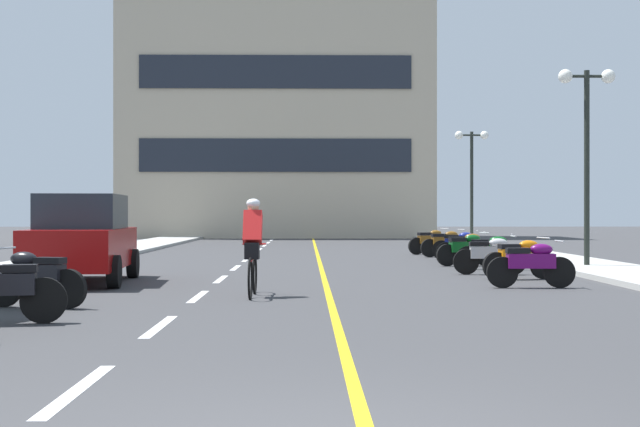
{
  "coord_description": "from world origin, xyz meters",
  "views": [
    {
      "loc": [
        -0.15,
        -5.18,
        1.43
      ],
      "look_at": [
        0.16,
        14.0,
        1.43
      ],
      "focal_mm": 49.53,
      "sensor_mm": 36.0,
      "label": 1
    }
  ],
  "objects_px": {
    "motorcycle_4": "(532,263)",
    "motorcycle_9": "(466,247)",
    "motorcycle_11": "(446,243)",
    "motorcycle_12": "(431,241)",
    "motorcycle_6": "(490,254)",
    "parked_car_near": "(82,239)",
    "street_lamp_mid": "(587,121)",
    "motorcycle_10": "(460,245)",
    "motorcycle_8": "(466,249)",
    "cyclist_rider": "(253,245)",
    "motorcycle_7": "(491,251)",
    "street_lamp_far": "(472,161)",
    "motorcycle_5": "(520,258)",
    "motorcycle_3": "(35,277)"
  },
  "relations": [
    {
      "from": "street_lamp_far",
      "to": "parked_car_near",
      "type": "height_order",
      "value": "street_lamp_far"
    },
    {
      "from": "motorcycle_5",
      "to": "motorcycle_10",
      "type": "height_order",
      "value": "same"
    },
    {
      "from": "motorcycle_4",
      "to": "motorcycle_7",
      "type": "height_order",
      "value": "same"
    },
    {
      "from": "motorcycle_7",
      "to": "motorcycle_5",
      "type": "bearing_deg",
      "value": -90.8
    },
    {
      "from": "motorcycle_12",
      "to": "motorcycle_9",
      "type": "bearing_deg",
      "value": -87.24
    },
    {
      "from": "motorcycle_8",
      "to": "motorcycle_11",
      "type": "relative_size",
      "value": 0.99
    },
    {
      "from": "parked_car_near",
      "to": "street_lamp_mid",
      "type": "bearing_deg",
      "value": 19.64
    },
    {
      "from": "motorcycle_11",
      "to": "motorcycle_12",
      "type": "bearing_deg",
      "value": 96.39
    },
    {
      "from": "motorcycle_7",
      "to": "motorcycle_12",
      "type": "height_order",
      "value": "same"
    },
    {
      "from": "motorcycle_8",
      "to": "motorcycle_11",
      "type": "bearing_deg",
      "value": 87.49
    },
    {
      "from": "motorcycle_4",
      "to": "motorcycle_12",
      "type": "height_order",
      "value": "same"
    },
    {
      "from": "motorcycle_4",
      "to": "motorcycle_6",
      "type": "distance_m",
      "value": 3.7
    },
    {
      "from": "motorcycle_5",
      "to": "motorcycle_7",
      "type": "distance_m",
      "value": 3.31
    },
    {
      "from": "motorcycle_7",
      "to": "motorcycle_9",
      "type": "relative_size",
      "value": 0.99
    },
    {
      "from": "motorcycle_6",
      "to": "motorcycle_11",
      "type": "height_order",
      "value": "same"
    },
    {
      "from": "street_lamp_far",
      "to": "motorcycle_5",
      "type": "bearing_deg",
      "value": -97.55
    },
    {
      "from": "motorcycle_4",
      "to": "motorcycle_9",
      "type": "relative_size",
      "value": 1.0
    },
    {
      "from": "motorcycle_9",
      "to": "motorcycle_3",
      "type": "bearing_deg",
      "value": -125.97
    },
    {
      "from": "motorcycle_7",
      "to": "motorcycle_9",
      "type": "xyz_separation_m",
      "value": [
        -0.07,
        3.1,
        0.0
      ]
    },
    {
      "from": "street_lamp_mid",
      "to": "cyclist_rider",
      "type": "xyz_separation_m",
      "value": [
        -8.09,
        -7.17,
        -2.9
      ]
    },
    {
      "from": "motorcycle_10",
      "to": "street_lamp_mid",
      "type": "bearing_deg",
      "value": -63.06
    },
    {
      "from": "cyclist_rider",
      "to": "motorcycle_5",
      "type": "bearing_deg",
      "value": 34.43
    },
    {
      "from": "street_lamp_far",
      "to": "cyclist_rider",
      "type": "xyz_separation_m",
      "value": [
        -8.08,
        -22.72,
        -2.82
      ]
    },
    {
      "from": "motorcycle_4",
      "to": "street_lamp_mid",
      "type": "bearing_deg",
      "value": 62.86
    },
    {
      "from": "motorcycle_8",
      "to": "street_lamp_mid",
      "type": "bearing_deg",
      "value": -29.91
    },
    {
      "from": "street_lamp_mid",
      "to": "cyclist_rider",
      "type": "relative_size",
      "value": 2.82
    },
    {
      "from": "parked_car_near",
      "to": "motorcycle_8",
      "type": "height_order",
      "value": "parked_car_near"
    },
    {
      "from": "street_lamp_mid",
      "to": "motorcycle_8",
      "type": "distance_m",
      "value": 4.62
    },
    {
      "from": "motorcycle_9",
      "to": "motorcycle_10",
      "type": "relative_size",
      "value": 1.0
    },
    {
      "from": "street_lamp_mid",
      "to": "motorcycle_11",
      "type": "relative_size",
      "value": 2.96
    },
    {
      "from": "street_lamp_mid",
      "to": "motorcycle_8",
      "type": "relative_size",
      "value": 2.98
    },
    {
      "from": "motorcycle_3",
      "to": "motorcycle_6",
      "type": "height_order",
      "value": "same"
    },
    {
      "from": "motorcycle_3",
      "to": "motorcycle_4",
      "type": "distance_m",
      "value": 9.11
    },
    {
      "from": "street_lamp_mid",
      "to": "motorcycle_7",
      "type": "xyz_separation_m",
      "value": [
        -2.47,
        -0.04,
        -3.32
      ]
    },
    {
      "from": "motorcycle_3",
      "to": "cyclist_rider",
      "type": "bearing_deg",
      "value": 29.66
    },
    {
      "from": "motorcycle_6",
      "to": "motorcycle_11",
      "type": "bearing_deg",
      "value": 88.05
    },
    {
      "from": "street_lamp_far",
      "to": "motorcycle_3",
      "type": "xyz_separation_m",
      "value": [
        -11.27,
        -24.54,
        -3.24
      ]
    },
    {
      "from": "motorcycle_3",
      "to": "motorcycle_5",
      "type": "relative_size",
      "value": 0.99
    },
    {
      "from": "motorcycle_11",
      "to": "motorcycle_12",
      "type": "distance_m",
      "value": 1.95
    },
    {
      "from": "motorcycle_4",
      "to": "cyclist_rider",
      "type": "xyz_separation_m",
      "value": [
        -5.25,
        -1.62,
        0.41
      ]
    },
    {
      "from": "motorcycle_3",
      "to": "motorcycle_5",
      "type": "height_order",
      "value": "same"
    },
    {
      "from": "cyclist_rider",
      "to": "street_lamp_far",
      "type": "bearing_deg",
      "value": 70.43
    },
    {
      "from": "motorcycle_10",
      "to": "motorcycle_12",
      "type": "xyz_separation_m",
      "value": [
        -0.38,
        3.62,
        0.0
      ]
    },
    {
      "from": "motorcycle_5",
      "to": "motorcycle_12",
      "type": "height_order",
      "value": "same"
    },
    {
      "from": "street_lamp_mid",
      "to": "motorcycle_10",
      "type": "xyz_separation_m",
      "value": [
        -2.42,
        4.76,
        -3.32
      ]
    },
    {
      "from": "street_lamp_mid",
      "to": "motorcycle_7",
      "type": "bearing_deg",
      "value": -179.17
    },
    {
      "from": "motorcycle_11",
      "to": "parked_car_near",
      "type": "bearing_deg",
      "value": -130.83
    },
    {
      "from": "motorcycle_6",
      "to": "motorcycle_7",
      "type": "bearing_deg",
      "value": 77.82
    },
    {
      "from": "street_lamp_mid",
      "to": "motorcycle_3",
      "type": "xyz_separation_m",
      "value": [
        -11.28,
        -8.98,
        -3.32
      ]
    },
    {
      "from": "motorcycle_8",
      "to": "motorcycle_9",
      "type": "height_order",
      "value": "same"
    }
  ]
}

